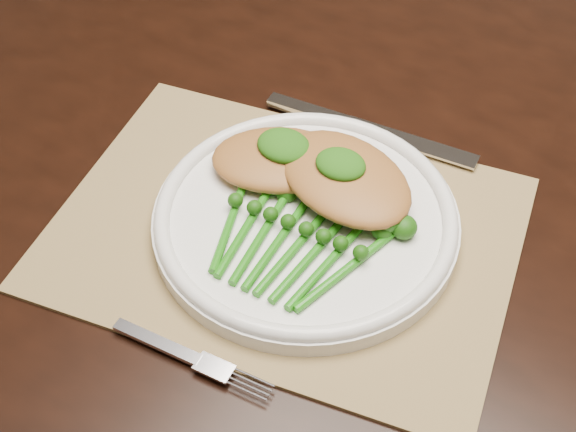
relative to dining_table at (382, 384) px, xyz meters
The scene contains 10 objects.
dining_table is the anchor object (origin of this frame).
placemat 0.40m from the dining_table, 125.23° to the right, with size 0.42×0.31×0.00m, color olive.
dinner_plate 0.41m from the dining_table, 123.35° to the right, with size 0.28×0.28×0.03m.
knife 0.40m from the dining_table, 154.82° to the left, with size 0.23×0.04×0.01m.
fork 0.47m from the dining_table, 103.79° to the right, with size 0.15×0.02×0.00m.
chicken_fillet_left 0.43m from the dining_table, 152.63° to the right, with size 0.13×0.09×0.03m, color #A86C31.
chicken_fillet_right 0.42m from the dining_table, 130.24° to the right, with size 0.14×0.10×0.03m, color #A86C31.
pesto_dollop_left 0.44m from the dining_table, 154.10° to the right, with size 0.05×0.04×0.02m, color #14460A.
pesto_dollop_right 0.44m from the dining_table, 132.53° to the right, with size 0.05×0.04×0.02m, color #14460A.
broccolini_bundle 0.43m from the dining_table, 113.45° to the right, with size 0.14×0.16×0.04m.
Camera 1 is at (0.22, -0.40, 1.31)m, focal length 50.00 mm.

